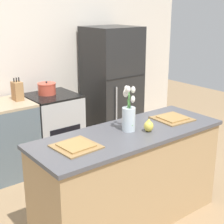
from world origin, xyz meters
TOP-DOWN VIEW (x-y plane):
  - ground_plane at (0.00, 0.00)m, footprint 10.00×10.00m
  - back_wall at (0.00, 2.00)m, footprint 5.20×0.08m
  - kitchen_island at (0.00, 0.00)m, footprint 1.80×0.66m
  - stove_range at (0.10, 1.60)m, footprint 0.60×0.61m
  - refrigerator at (1.05, 1.60)m, footprint 0.68×0.67m
  - flower_vase at (0.01, 0.03)m, footprint 0.13×0.15m
  - pear_figurine at (0.14, -0.10)m, footprint 0.09×0.09m
  - plate_setting_left at (-0.55, -0.00)m, footprint 0.34×0.34m
  - plate_setting_right at (0.55, -0.00)m, footprint 0.34×0.34m
  - cooking_pot at (0.06, 1.66)m, footprint 0.23×0.23m
  - knife_block at (-0.33, 1.62)m, footprint 0.10×0.14m

SIDE VIEW (x-z plane):
  - ground_plane at x=0.00m, z-range 0.00..0.00m
  - stove_range at x=0.10m, z-range 0.00..0.89m
  - kitchen_island at x=0.00m, z-range 0.00..0.90m
  - refrigerator at x=1.05m, z-range 0.00..1.68m
  - plate_setting_left at x=-0.55m, z-range 0.90..0.92m
  - plate_setting_right at x=0.55m, z-range 0.90..0.92m
  - pear_figurine at x=0.14m, z-range 0.88..1.02m
  - cooking_pot at x=0.06m, z-range 0.88..1.04m
  - knife_block at x=-0.33m, z-range 0.86..1.13m
  - flower_vase at x=0.01m, z-range 0.84..1.26m
  - back_wall at x=0.00m, z-range 0.00..2.70m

